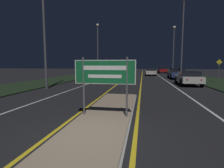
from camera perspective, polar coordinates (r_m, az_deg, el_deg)
ground_plane at (r=4.86m, az=-7.39°, el=-17.61°), size 160.00×160.00×0.00m
median_island at (r=6.58m, az=-2.32°, el=-10.71°), size 1.99×9.82×0.10m
verge_left at (r=26.63m, az=-14.04°, el=1.96°), size 5.00×100.00×0.08m
verge_right at (r=25.64m, az=28.55°, el=1.22°), size 5.00×100.00×0.08m
centre_line_yellow_left at (r=29.41m, az=5.08°, el=2.45°), size 0.12×70.00×0.01m
centre_line_yellow_right at (r=29.30m, az=9.70°, el=2.37°), size 0.12×70.00×0.01m
lane_line_white_left at (r=29.82m, az=-0.70°, el=2.52°), size 0.12×70.00×0.01m
lane_line_white_right at (r=29.44m, az=15.59°, el=2.24°), size 0.12×70.00×0.01m
edge_line_white_left at (r=30.52m, az=-6.25°, el=2.57°), size 0.10×70.00×0.01m
edge_line_white_right at (r=29.88m, az=21.33°, el=2.10°), size 0.10×70.00×0.01m
highway_sign at (r=6.30m, az=-2.39°, el=3.10°), size 2.24×0.07×2.14m
streetlight_left_near at (r=15.97m, az=-21.59°, el=23.90°), size 0.52×0.52×11.04m
streetlight_left_far at (r=29.98m, az=-4.70°, el=12.89°), size 0.48×0.48×8.72m
streetlight_right_near at (r=24.74m, az=22.09°, el=16.14°), size 0.50×0.50×10.30m
streetlight_right_far at (r=33.33m, az=19.49°, el=12.29°), size 0.53×0.53×8.69m
car_receding_0 at (r=18.25m, az=23.67°, el=1.92°), size 1.96×4.14×1.36m
car_receding_1 at (r=26.07m, az=20.33°, el=3.29°), size 2.02×4.39×1.49m
car_receding_2 at (r=32.99m, az=12.51°, el=3.98°), size 1.92×4.35×1.37m
car_receding_3 at (r=43.59m, az=16.21°, el=4.44°), size 1.99×4.58×1.37m
car_approaching_0 at (r=22.19m, az=-0.14°, el=3.29°), size 1.98×4.07×1.53m
car_approaching_1 at (r=36.74m, az=3.61°, el=4.47°), size 1.95×4.38×1.54m
warning_sign at (r=22.12m, az=31.53°, el=4.33°), size 0.60×0.06×2.47m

